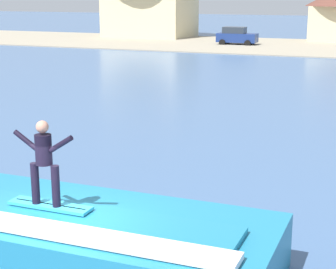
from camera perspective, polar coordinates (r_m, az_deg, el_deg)
The scene contains 5 objects.
wave_crest at distance 11.61m, azimuth -9.04°, elevation -10.20°, with size 7.86×3.15×1.24m.
surfboard at distance 11.46m, azimuth -11.64°, elevation -6.93°, with size 1.71×0.41×0.06m.
surfer at distance 11.13m, azimuth -12.24°, elevation -2.32°, with size 1.30×0.32×1.67m.
shoreline_bank at distance 58.42m, azimuth 16.26°, elevation 8.28°, with size 120.00×18.15×0.10m.
car_near_shore at distance 59.79m, azimuth 6.83°, elevation 9.71°, with size 4.06×2.02×1.86m.
Camera 1 is at (5.58, -8.40, 5.30)m, focal length 61.25 mm.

